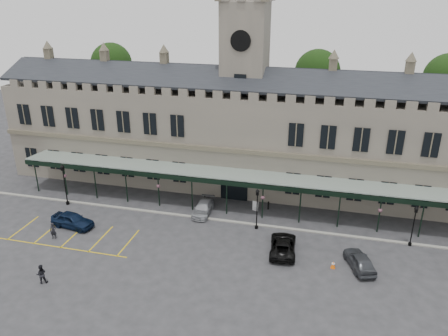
% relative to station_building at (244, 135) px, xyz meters
% --- Properties ---
extents(ground, '(140.00, 140.00, 0.00)m').
position_rel_station_building_xyz_m(ground, '(0.00, -15.91, -6.47)').
color(ground, '#2E2E31').
extents(station_building, '(60.00, 10.36, 17.30)m').
position_rel_station_building_xyz_m(station_building, '(0.00, 0.00, 0.00)').
color(station_building, '#666055').
rests_on(station_building, ground).
extents(clock_tower, '(5.60, 5.60, 24.80)m').
position_rel_station_building_xyz_m(clock_tower, '(0.00, 0.09, 6.64)').
color(clock_tower, '#666055').
rests_on(clock_tower, ground).
extents(canopy, '(50.00, 4.10, 4.30)m').
position_rel_station_building_xyz_m(canopy, '(0.00, -8.45, -4.06)').
color(canopy, '#8C9E93').
rests_on(canopy, ground).
extents(kerb, '(60.00, 0.40, 0.12)m').
position_rel_station_building_xyz_m(kerb, '(0.00, -10.41, -6.41)').
color(kerb, gray).
rests_on(kerb, ground).
extents(parking_markings, '(16.00, 6.00, 0.01)m').
position_rel_station_building_xyz_m(parking_markings, '(-14.00, -17.41, -6.47)').
color(parking_markings, gold).
rests_on(parking_markings, ground).
extents(tree_behind_left, '(6.00, 6.00, 16.00)m').
position_rel_station_building_xyz_m(tree_behind_left, '(-22.00, 9.09, 6.35)').
color(tree_behind_left, '#332314').
rests_on(tree_behind_left, ground).
extents(tree_behind_mid, '(6.00, 6.00, 16.00)m').
position_rel_station_building_xyz_m(tree_behind_mid, '(8.00, 9.09, 6.35)').
color(tree_behind_mid, '#332314').
rests_on(tree_behind_mid, ground).
extents(tree_behind_right, '(6.00, 6.00, 16.00)m').
position_rel_station_building_xyz_m(tree_behind_right, '(24.00, 9.09, 6.35)').
color(tree_behind_right, '#332314').
rests_on(tree_behind_right, ground).
extents(lamp_post_left, '(0.48, 0.48, 5.05)m').
position_rel_station_building_xyz_m(lamp_post_left, '(-18.50, -10.99, -3.47)').
color(lamp_post_left, black).
rests_on(lamp_post_left, ground).
extents(lamp_post_mid, '(0.43, 0.43, 4.59)m').
position_rel_station_building_xyz_m(lamp_post_mid, '(3.80, -11.08, -3.74)').
color(lamp_post_mid, black).
rests_on(lamp_post_mid, ground).
extents(lamp_post_right, '(0.41, 0.41, 4.31)m').
position_rel_station_building_xyz_m(lamp_post_right, '(18.93, -10.62, -3.91)').
color(lamp_post_right, black).
rests_on(lamp_post_right, ground).
extents(traffic_cone, '(0.42, 0.42, 0.67)m').
position_rel_station_building_xyz_m(traffic_cone, '(11.71, -16.27, -6.14)').
color(traffic_cone, '#FF6108').
rests_on(traffic_cone, ground).
extents(sign_board, '(0.68, 0.23, 1.18)m').
position_rel_station_building_xyz_m(sign_board, '(2.97, -7.23, -5.89)').
color(sign_board, black).
rests_on(sign_board, ground).
extents(bollard_left, '(0.15, 0.15, 0.85)m').
position_rel_station_building_xyz_m(bollard_left, '(-3.23, -6.32, -6.05)').
color(bollard_left, black).
rests_on(bollard_left, ground).
extents(bollard_right, '(0.17, 0.17, 0.95)m').
position_rel_station_building_xyz_m(bollard_right, '(4.34, -6.51, -5.99)').
color(bollard_right, black).
rests_on(bollard_right, ground).
extents(car_left_a, '(4.88, 2.53, 1.59)m').
position_rel_station_building_xyz_m(car_left_a, '(-15.00, -15.46, -5.67)').
color(car_left_a, '#0B1831').
rests_on(car_left_a, ground).
extents(car_taxi, '(1.95, 4.55, 1.31)m').
position_rel_station_building_xyz_m(car_taxi, '(-2.54, -9.22, -5.81)').
color(car_taxi, '#9C9EA3').
rests_on(car_taxi, ground).
extents(car_van, '(2.80, 5.32, 1.43)m').
position_rel_station_building_xyz_m(car_van, '(7.00, -14.76, -5.75)').
color(car_van, black).
rests_on(car_van, ground).
extents(car_right_a, '(3.16, 4.71, 1.49)m').
position_rel_station_building_xyz_m(car_right_a, '(13.98, -15.69, -5.72)').
color(car_right_a, '#3B3E43').
rests_on(car_right_a, ground).
extents(person_a, '(0.71, 0.56, 1.71)m').
position_rel_station_building_xyz_m(person_a, '(-15.58, -17.97, -5.61)').
color(person_a, black).
rests_on(person_a, ground).
extents(person_b, '(1.08, 1.02, 1.77)m').
position_rel_station_building_xyz_m(person_b, '(-12.30, -24.52, -5.58)').
color(person_b, black).
rests_on(person_b, ground).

